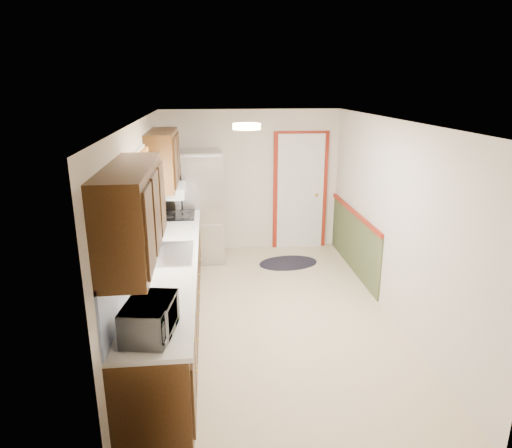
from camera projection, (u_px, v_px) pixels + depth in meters
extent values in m
cube|color=beige|center=(270.00, 314.00, 5.77)|extent=(3.20, 5.20, 0.12)
cube|color=white|center=(272.00, 121.00, 5.06)|extent=(3.20, 5.20, 0.12)
cube|color=beige|center=(251.00, 181.00, 7.79)|extent=(3.20, 0.10, 2.40)
cube|color=beige|center=(322.00, 334.00, 3.04)|extent=(3.20, 0.10, 2.40)
cube|color=beige|center=(142.00, 228.00, 5.26)|extent=(0.10, 5.20, 2.40)
cube|color=beige|center=(393.00, 220.00, 5.56)|extent=(0.10, 5.20, 2.40)
cube|color=#361E0C|center=(170.00, 297.00, 5.23)|extent=(0.60, 4.00, 0.90)
cube|color=white|center=(169.00, 259.00, 5.09)|extent=(0.63, 4.00, 0.04)
cube|color=#5881D7|center=(140.00, 235.00, 4.98)|extent=(0.02, 4.00, 0.55)
cube|color=#361E0C|center=(132.00, 213.00, 3.58)|extent=(0.35, 1.40, 0.75)
cube|color=#361E0C|center=(163.00, 159.00, 6.14)|extent=(0.35, 1.20, 0.75)
cube|color=white|center=(139.00, 197.00, 4.95)|extent=(0.02, 1.00, 0.90)
cube|color=#D54828|center=(140.00, 165.00, 4.85)|extent=(0.05, 1.12, 0.24)
cube|color=#B7B7BC|center=(170.00, 254.00, 5.18)|extent=(0.52, 0.82, 0.02)
cube|color=white|center=(169.00, 191.00, 6.33)|extent=(0.45, 0.60, 0.15)
cube|color=maroon|center=(300.00, 192.00, 7.91)|extent=(0.94, 0.05, 2.08)
cube|color=white|center=(300.00, 192.00, 7.88)|extent=(0.80, 0.04, 2.00)
cube|color=#43502D|center=(354.00, 242.00, 7.07)|extent=(0.02, 2.30, 0.90)
cube|color=maroon|center=(355.00, 213.00, 6.93)|extent=(0.04, 2.30, 0.06)
cylinder|color=#FFD88C|center=(247.00, 126.00, 4.85)|extent=(0.30, 0.30, 0.06)
imported|color=white|center=(150.00, 315.00, 3.47)|extent=(0.36, 0.55, 0.34)
cube|color=#B7B7BC|center=(199.00, 206.00, 7.36)|extent=(0.79, 0.74, 1.80)
cylinder|color=black|center=(183.00, 219.00, 6.99)|extent=(0.02, 0.02, 1.26)
ellipsoid|color=black|center=(288.00, 263.00, 7.41)|extent=(1.04, 0.76, 0.01)
cube|color=black|center=(178.00, 215.00, 6.70)|extent=(0.49, 0.59, 0.02)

